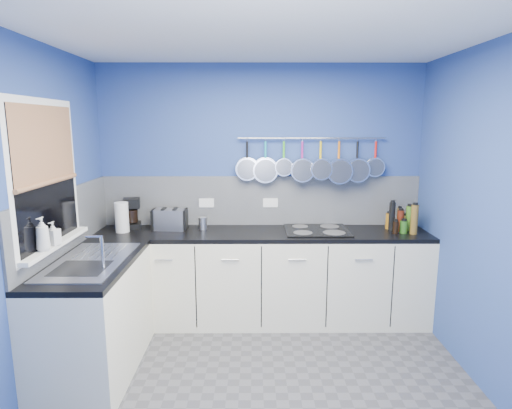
{
  "coord_description": "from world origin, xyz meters",
  "views": [
    {
      "loc": [
        -0.07,
        -2.79,
        1.92
      ],
      "look_at": [
        -0.05,
        0.75,
        1.25
      ],
      "focal_mm": 29.97,
      "sensor_mm": 36.0,
      "label": 1
    }
  ],
  "objects_px": {
    "soap_bottle_b": "(53,233)",
    "canister": "(203,223)",
    "coffee_maker": "(132,214)",
    "hob": "(317,230)",
    "toaster": "(170,219)",
    "paper_towel": "(122,217)",
    "soap_bottle_a": "(42,234)"
  },
  "relations": [
    {
      "from": "soap_bottle_b",
      "to": "canister",
      "type": "height_order",
      "value": "soap_bottle_b"
    },
    {
      "from": "coffee_maker",
      "to": "hob",
      "type": "height_order",
      "value": "coffee_maker"
    },
    {
      "from": "toaster",
      "to": "paper_towel",
      "type": "bearing_deg",
      "value": -159.96
    },
    {
      "from": "paper_towel",
      "to": "canister",
      "type": "xyz_separation_m",
      "value": [
        0.76,
        0.1,
        -0.08
      ]
    },
    {
      "from": "paper_towel",
      "to": "canister",
      "type": "bearing_deg",
      "value": 7.62
    },
    {
      "from": "soap_bottle_a",
      "to": "hob",
      "type": "relative_size",
      "value": 0.39
    },
    {
      "from": "soap_bottle_b",
      "to": "hob",
      "type": "xyz_separation_m",
      "value": [
        2.07,
        1.0,
        -0.23
      ]
    },
    {
      "from": "soap_bottle_b",
      "to": "coffee_maker",
      "type": "distance_m",
      "value": 1.14
    },
    {
      "from": "soap_bottle_a",
      "to": "toaster",
      "type": "distance_m",
      "value": 1.38
    },
    {
      "from": "toaster",
      "to": "soap_bottle_b",
      "type": "bearing_deg",
      "value": -114.04
    },
    {
      "from": "paper_towel",
      "to": "toaster",
      "type": "relative_size",
      "value": 0.92
    },
    {
      "from": "soap_bottle_a",
      "to": "soap_bottle_b",
      "type": "distance_m",
      "value": 0.16
    },
    {
      "from": "paper_towel",
      "to": "canister",
      "type": "height_order",
      "value": "paper_towel"
    },
    {
      "from": "paper_towel",
      "to": "coffee_maker",
      "type": "distance_m",
      "value": 0.15
    },
    {
      "from": "paper_towel",
      "to": "toaster",
      "type": "xyz_separation_m",
      "value": [
        0.44,
        0.1,
        -0.04
      ]
    },
    {
      "from": "coffee_maker",
      "to": "soap_bottle_a",
      "type": "bearing_deg",
      "value": -114.36
    },
    {
      "from": "toaster",
      "to": "canister",
      "type": "relative_size",
      "value": 2.6
    },
    {
      "from": "soap_bottle_b",
      "to": "paper_towel",
      "type": "xyz_separation_m",
      "value": [
        0.2,
        0.96,
        -0.09
      ]
    },
    {
      "from": "soap_bottle_b",
      "to": "paper_towel",
      "type": "height_order",
      "value": "soap_bottle_b"
    },
    {
      "from": "soap_bottle_a",
      "to": "hob",
      "type": "xyz_separation_m",
      "value": [
        2.07,
        1.16,
        -0.26
      ]
    },
    {
      "from": "coffee_maker",
      "to": "toaster",
      "type": "xyz_separation_m",
      "value": [
        0.38,
        -0.04,
        -0.05
      ]
    },
    {
      "from": "coffee_maker",
      "to": "soap_bottle_b",
      "type": "bearing_deg",
      "value": -115.88
    },
    {
      "from": "soap_bottle_b",
      "to": "toaster",
      "type": "xyz_separation_m",
      "value": [
        0.64,
        1.06,
        -0.14
      ]
    },
    {
      "from": "canister",
      "to": "hob",
      "type": "bearing_deg",
      "value": -3.1
    },
    {
      "from": "coffee_maker",
      "to": "hob",
      "type": "relative_size",
      "value": 0.49
    },
    {
      "from": "coffee_maker",
      "to": "canister",
      "type": "distance_m",
      "value": 0.71
    },
    {
      "from": "soap_bottle_b",
      "to": "paper_towel",
      "type": "distance_m",
      "value": 0.99
    },
    {
      "from": "coffee_maker",
      "to": "toaster",
      "type": "relative_size",
      "value": 0.96
    },
    {
      "from": "soap_bottle_b",
      "to": "hob",
      "type": "height_order",
      "value": "soap_bottle_b"
    },
    {
      "from": "paper_towel",
      "to": "soap_bottle_b",
      "type": "bearing_deg",
      "value": -101.88
    },
    {
      "from": "soap_bottle_b",
      "to": "toaster",
      "type": "distance_m",
      "value": 1.25
    },
    {
      "from": "hob",
      "to": "soap_bottle_b",
      "type": "bearing_deg",
      "value": -154.16
    }
  ]
}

